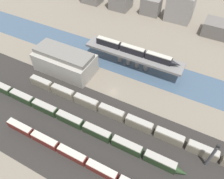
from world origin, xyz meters
TOP-DOWN VIEW (x-y plane):
  - ground_plane at (0.00, 0.00)m, footprint 400.00×400.00m
  - railbed_yard at (0.00, -24.00)m, footprint 280.00×42.00m
  - river_water at (0.00, 21.45)m, footprint 320.00×19.06m
  - bridge at (-0.00, 21.45)m, footprint 49.96×9.07m
  - train_on_bridge at (0.74, 21.45)m, footprint 43.57×2.68m
  - train_yard_near at (2.88, -34.54)m, footprint 63.35×2.63m
  - train_yard_mid at (-6.39, -22.67)m, footprint 90.47×2.86m
  - train_yard_far at (12.57, -11.89)m, footprint 99.81×2.77m
  - warehouse_building at (-27.87, 2.63)m, footprint 28.96×14.97m
  - signal_tower at (44.11, -15.31)m, footprint 1.00×1.00m
  - city_block_center at (-11.28, 75.64)m, footprint 12.57×8.65m
  - city_block_right at (7.46, 76.51)m, footprint 16.15×11.50m
  - city_block_far_right at (33.18, 70.20)m, footprint 17.12×12.66m

SIDE VIEW (x-z plane):
  - ground_plane at x=0.00m, z-range 0.00..0.00m
  - river_water at x=0.00m, z-range 0.00..0.01m
  - railbed_yard at x=0.00m, z-range 0.00..0.01m
  - train_yard_near at x=2.88m, z-range -0.03..3.53m
  - train_yard_mid at x=-6.39m, z-range -0.03..3.93m
  - train_yard_far at x=12.57m, z-range -0.03..4.17m
  - city_block_far_right at x=33.18m, z-range 0.00..8.15m
  - city_block_center at x=-11.28m, z-range 0.00..10.76m
  - warehouse_building at x=-27.87m, z-range -0.28..11.14m
  - bridge at x=0.00m, z-range 2.27..9.60m
  - signal_tower at x=44.11m, z-range -0.17..13.13m
  - city_block_right at x=7.46m, z-range 0.00..16.77m
  - train_on_bridge at x=0.74m, z-range 7.29..10.91m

